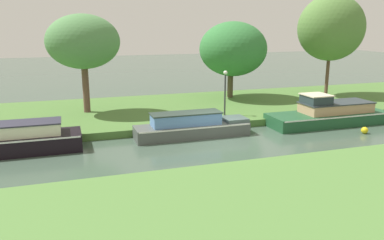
# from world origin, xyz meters

# --- Properties ---
(ground_plane) EXTENTS (120.00, 120.00, 0.00)m
(ground_plane) POSITION_xyz_m (0.00, 0.00, 0.00)
(ground_plane) COLOR #3F5445
(riverbank_far) EXTENTS (72.00, 10.00, 0.40)m
(riverbank_far) POSITION_xyz_m (0.00, 7.00, 0.20)
(riverbank_far) COLOR #4B7434
(riverbank_far) RESTS_ON ground_plane
(riverbank_near) EXTENTS (72.00, 10.00, 0.40)m
(riverbank_near) POSITION_xyz_m (0.00, -9.00, 0.20)
(riverbank_near) COLOR #507D3A
(riverbank_near) RESTS_ON ground_plane
(black_barge) EXTENTS (5.70, 1.89, 1.41)m
(black_barge) POSITION_xyz_m (-9.66, 1.20, 0.63)
(black_barge) COLOR black
(black_barge) RESTS_ON ground_plane
(forest_narrowboat) EXTENTS (7.32, 2.24, 1.84)m
(forest_narrowboat) POSITION_xyz_m (7.31, 1.20, 0.61)
(forest_narrowboat) COLOR #1F502E
(forest_narrowboat) RESTS_ON ground_plane
(slate_cruiser) EXTENTS (6.02, 1.52, 1.33)m
(slate_cruiser) POSITION_xyz_m (-1.19, 1.20, 0.55)
(slate_cruiser) COLOR #4C524F
(slate_cruiser) RESTS_ON ground_plane
(willow_tree_left) EXTENTS (4.36, 3.66, 5.97)m
(willow_tree_left) POSITION_xyz_m (-6.12, 6.93, 4.72)
(willow_tree_left) COLOR brown
(willow_tree_left) RESTS_ON riverbank_far
(willow_tree_centre) EXTENTS (4.95, 4.79, 5.59)m
(willow_tree_centre) POSITION_xyz_m (4.49, 8.85, 4.01)
(willow_tree_centre) COLOR brown
(willow_tree_centre) RESTS_ON riverbank_far
(willow_tree_right) EXTENTS (5.27, 4.15, 7.55)m
(willow_tree_right) POSITION_xyz_m (11.91, 7.63, 5.50)
(willow_tree_right) COLOR brown
(willow_tree_right) RESTS_ON riverbank_far
(lamp_post) EXTENTS (0.24, 0.24, 2.69)m
(lamp_post) POSITION_xyz_m (1.74, 3.74, 2.11)
(lamp_post) COLOR #333338
(lamp_post) RESTS_ON riverbank_far
(mooring_post_near) EXTENTS (0.20, 0.20, 0.55)m
(mooring_post_near) POSITION_xyz_m (7.89, 2.36, 0.68)
(mooring_post_near) COLOR #423D26
(mooring_post_near) RESTS_ON riverbank_far
(mooring_post_far) EXTENTS (0.14, 0.14, 0.82)m
(mooring_post_far) POSITION_xyz_m (-8.70, 2.36, 0.81)
(mooring_post_far) COLOR brown
(mooring_post_far) RESTS_ON riverbank_far
(channel_buoy) EXTENTS (0.37, 0.37, 0.37)m
(channel_buoy) POSITION_xyz_m (7.87, -1.13, 0.18)
(channel_buoy) COLOR yellow
(channel_buoy) RESTS_ON ground_plane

